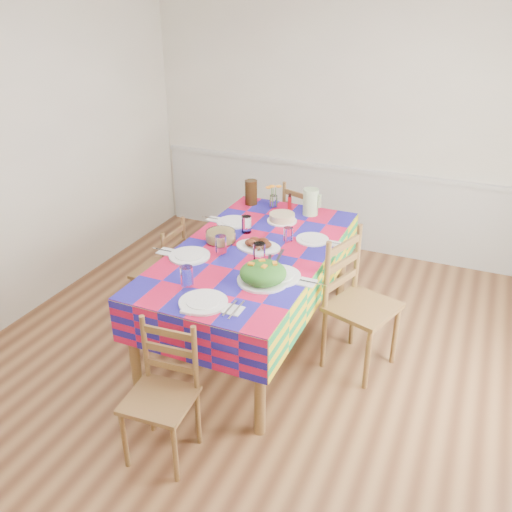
{
  "coord_description": "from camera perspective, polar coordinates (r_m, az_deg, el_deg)",
  "views": [
    {
      "loc": [
        1.29,
        -2.98,
        2.64
      ],
      "look_at": [
        -0.13,
        0.27,
        0.87
      ],
      "focal_mm": 38.0,
      "sensor_mm": 36.0,
      "label": 1
    }
  ],
  "objects": [
    {
      "name": "tea_pitcher",
      "position": [
        5.02,
        -0.53,
        6.73
      ],
      "size": [
        0.11,
        0.11,
        0.23
      ],
      "primitive_type": "cylinder",
      "color": "black",
      "rests_on": "dining_table"
    },
    {
      "name": "meat_platter",
      "position": [
        4.18,
        0.23,
        1.21
      ],
      "size": [
        0.36,
        0.26,
        0.07
      ],
      "color": "white",
      "rests_on": "dining_table"
    },
    {
      "name": "pasta_bowl",
      "position": [
        4.3,
        -3.74,
        2.09
      ],
      "size": [
        0.24,
        0.24,
        0.09
      ],
      "color": "white",
      "rests_on": "dining_table"
    },
    {
      "name": "green_pitcher",
      "position": [
        4.81,
        5.78,
        5.69
      ],
      "size": [
        0.14,
        0.14,
        0.23
      ],
      "primitive_type": "cylinder",
      "color": "#B8DF9D",
      "rests_on": "dining_table"
    },
    {
      "name": "chair_near",
      "position": [
        3.4,
        -9.81,
        -14.23
      ],
      "size": [
        0.42,
        0.4,
        0.89
      ],
      "rotation": [
        0.0,
        0.0,
        0.08
      ],
      "color": "brown",
      "rests_on": "room"
    },
    {
      "name": "name_card",
      "position": [
        3.4,
        -7.37,
        -5.93
      ],
      "size": [
        0.08,
        0.02,
        0.02
      ],
      "primitive_type": "cube",
      "color": "white",
      "rests_on": "dining_table"
    },
    {
      "name": "setting_left_far",
      "position": [
        4.57,
        -2.0,
        3.53
      ],
      "size": [
        0.53,
        0.31,
        0.14
      ],
      "rotation": [
        0.0,
        0.0,
        1.57
      ],
      "color": "white",
      "rests_on": "dining_table"
    },
    {
      "name": "salad_platter",
      "position": [
        3.7,
        0.75,
        -1.89
      ],
      "size": [
        0.36,
        0.36,
        0.15
      ],
      "color": "white",
      "rests_on": "dining_table"
    },
    {
      "name": "chair_far",
      "position": [
        5.46,
        5.24,
        2.95
      ],
      "size": [
        0.52,
        0.51,
        0.94
      ],
      "rotation": [
        0.0,
        0.0,
        2.8
      ],
      "color": "brown",
      "rests_on": "room"
    },
    {
      "name": "dining_table",
      "position": [
        4.21,
        -0.33,
        -0.43
      ],
      "size": [
        1.13,
        2.11,
        0.82
      ],
      "color": "brown",
      "rests_on": "room"
    },
    {
      "name": "cake",
      "position": [
        4.67,
        2.76,
        4.04
      ],
      "size": [
        0.26,
        0.26,
        0.07
      ],
      "color": "white",
      "rests_on": "dining_table"
    },
    {
      "name": "setting_left_near",
      "position": [
        4.08,
        -5.91,
        0.46
      ],
      "size": [
        0.57,
        0.34,
        0.15
      ],
      "rotation": [
        0.0,
        0.0,
        1.57
      ],
      "color": "white",
      "rests_on": "dining_table"
    },
    {
      "name": "chair_left",
      "position": [
        4.71,
        -9.75,
        -1.61
      ],
      "size": [
        0.4,
        0.41,
        0.9
      ],
      "rotation": [
        0.0,
        0.0,
        -1.53
      ],
      "color": "brown",
      "rests_on": "room"
    },
    {
      "name": "hot_sauce",
      "position": [
        4.93,
        3.56,
        5.76
      ],
      "size": [
        0.03,
        0.03,
        0.14
      ],
      "primitive_type": "cylinder",
      "color": "red",
      "rests_on": "dining_table"
    },
    {
      "name": "wainscot",
      "position": [
        6.01,
        9.73,
        5.23
      ],
      "size": [
        4.41,
        0.06,
        0.92
      ],
      "color": "silver",
      "rests_on": "room"
    },
    {
      "name": "serving_utensils",
      "position": [
        4.01,
        1.85,
        -0.33
      ],
      "size": [
        0.16,
        0.36,
        0.01
      ],
      "color": "black",
      "rests_on": "dining_table"
    },
    {
      "name": "flower_vase",
      "position": [
        4.93,
        1.85,
        6.1
      ],
      "size": [
        0.15,
        0.12,
        0.23
      ],
      "color": "white",
      "rests_on": "dining_table"
    },
    {
      "name": "chair_right",
      "position": [
        4.1,
        10.6,
        -5.04
      ],
      "size": [
        0.57,
        0.58,
        1.06
      ],
      "rotation": [
        0.0,
        0.0,
        1.26
      ],
      "color": "brown",
      "rests_on": "room"
    },
    {
      "name": "setting_right_far",
      "position": [
        4.31,
        5.12,
        1.91
      ],
      "size": [
        0.49,
        0.28,
        0.13
      ],
      "rotation": [
        0.0,
        0.0,
        -1.57
      ],
      "color": "white",
      "rests_on": "dining_table"
    },
    {
      "name": "setting_right_near",
      "position": [
        3.83,
        1.68,
        -1.21
      ],
      "size": [
        0.61,
        0.35,
        0.16
      ],
      "rotation": [
        0.0,
        0.0,
        -1.57
      ],
      "color": "white",
      "rests_on": "dining_table"
    },
    {
      "name": "room",
      "position": [
        3.49,
        0.23,
        4.92
      ],
      "size": [
        4.58,
        5.08,
        2.78
      ],
      "color": "brown",
      "rests_on": "ground"
    },
    {
      "name": "setting_near_head",
      "position": [
        3.54,
        -6.1,
        -3.88
      ],
      "size": [
        0.51,
        0.34,
        0.15
      ],
      "color": "white",
      "rests_on": "dining_table"
    }
  ]
}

